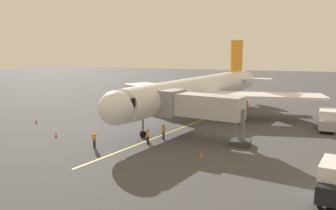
{
  "coord_description": "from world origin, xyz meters",
  "views": [
    {
      "loc": [
        -13.46,
        52.0,
        10.43
      ],
      "look_at": [
        0.65,
        8.72,
        3.0
      ],
      "focal_mm": 38.64,
      "sensor_mm": 36.0,
      "label": 1
    }
  ],
  "objects_px": {
    "ground_crew_marshaller": "(148,136)",
    "ground_crew_wing_walker": "(163,132)",
    "safety_cone_wing_starboard": "(112,119)",
    "airplane": "(198,91)",
    "safety_cone_nose_left": "(56,134)",
    "ground_crew_loader": "(94,139)",
    "box_truck_starboard_side": "(335,181)",
    "safety_cone_nose_right": "(36,121)",
    "box_truck_portside": "(327,120)",
    "tug_near_nose": "(142,104)",
    "jet_bridge": "(194,106)",
    "safety_cone_wing_port": "(201,154)"
  },
  "relations": [
    {
      "from": "ground_crew_marshaller",
      "to": "ground_crew_loader",
      "type": "relative_size",
      "value": 1.0
    },
    {
      "from": "ground_crew_loader",
      "to": "safety_cone_nose_left",
      "type": "xyz_separation_m",
      "value": [
        6.57,
        -2.7,
        -0.61
      ]
    },
    {
      "from": "ground_crew_wing_walker",
      "to": "ground_crew_loader",
      "type": "height_order",
      "value": "same"
    },
    {
      "from": "tug_near_nose",
      "to": "safety_cone_wing_starboard",
      "type": "distance_m",
      "value": 11.5
    },
    {
      "from": "ground_crew_loader",
      "to": "box_truck_starboard_side",
      "type": "height_order",
      "value": "box_truck_starboard_side"
    },
    {
      "from": "safety_cone_wing_starboard",
      "to": "safety_cone_nose_left",
      "type": "bearing_deg",
      "value": 78.77
    },
    {
      "from": "box_truck_starboard_side",
      "to": "safety_cone_nose_right",
      "type": "height_order",
      "value": "box_truck_starboard_side"
    },
    {
      "from": "box_truck_portside",
      "to": "safety_cone_wing_port",
      "type": "relative_size",
      "value": 8.61
    },
    {
      "from": "ground_crew_marshaller",
      "to": "ground_crew_wing_walker",
      "type": "height_order",
      "value": "same"
    },
    {
      "from": "jet_bridge",
      "to": "box_truck_portside",
      "type": "relative_size",
      "value": 2.42
    },
    {
      "from": "ground_crew_wing_walker",
      "to": "ground_crew_loader",
      "type": "distance_m",
      "value": 7.91
    },
    {
      "from": "safety_cone_nose_left",
      "to": "safety_cone_nose_right",
      "type": "height_order",
      "value": "same"
    },
    {
      "from": "airplane",
      "to": "box_truck_starboard_side",
      "type": "distance_m",
      "value": 30.13
    },
    {
      "from": "ground_crew_marshaller",
      "to": "safety_cone_nose_left",
      "type": "height_order",
      "value": "ground_crew_marshaller"
    },
    {
      "from": "ground_crew_wing_walker",
      "to": "safety_cone_wing_port",
      "type": "bearing_deg",
      "value": 137.63
    },
    {
      "from": "ground_crew_loader",
      "to": "safety_cone_nose_right",
      "type": "relative_size",
      "value": 3.11
    },
    {
      "from": "ground_crew_marshaller",
      "to": "safety_cone_nose_right",
      "type": "bearing_deg",
      "value": -16.31
    },
    {
      "from": "airplane",
      "to": "tug_near_nose",
      "type": "bearing_deg",
      "value": -25.73
    },
    {
      "from": "ground_crew_wing_walker",
      "to": "box_truck_starboard_side",
      "type": "distance_m",
      "value": 20.23
    },
    {
      "from": "ground_crew_marshaller",
      "to": "box_truck_portside",
      "type": "relative_size",
      "value": 0.36
    },
    {
      "from": "safety_cone_nose_left",
      "to": "safety_cone_wing_starboard",
      "type": "height_order",
      "value": "same"
    },
    {
      "from": "safety_cone_nose_left",
      "to": "safety_cone_wing_port",
      "type": "xyz_separation_m",
      "value": [
        -17.81,
        2.28,
        0.0
      ]
    },
    {
      "from": "safety_cone_nose_right",
      "to": "tug_near_nose",
      "type": "bearing_deg",
      "value": -119.04
    },
    {
      "from": "ground_crew_marshaller",
      "to": "safety_cone_nose_left",
      "type": "xyz_separation_m",
      "value": [
        11.41,
        0.18,
        -0.61
      ]
    },
    {
      "from": "airplane",
      "to": "jet_bridge",
      "type": "xyz_separation_m",
      "value": [
        -2.52,
        12.24,
        -0.24
      ]
    },
    {
      "from": "ground_crew_marshaller",
      "to": "safety_cone_wing_port",
      "type": "xyz_separation_m",
      "value": [
        -6.4,
        2.46,
        -0.61
      ]
    },
    {
      "from": "jet_bridge",
      "to": "safety_cone_wing_port",
      "type": "distance_m",
      "value": 7.73
    },
    {
      "from": "safety_cone_wing_port",
      "to": "airplane",
      "type": "bearing_deg",
      "value": -75.5
    },
    {
      "from": "safety_cone_nose_right",
      "to": "safety_cone_wing_starboard",
      "type": "xyz_separation_m",
      "value": [
        -9.12,
        -4.7,
        0.0
      ]
    },
    {
      "from": "box_truck_starboard_side",
      "to": "safety_cone_wing_starboard",
      "type": "bearing_deg",
      "value": -36.13
    },
    {
      "from": "safety_cone_nose_left",
      "to": "safety_cone_wing_starboard",
      "type": "xyz_separation_m",
      "value": [
        -2.04,
        -10.29,
        0.0
      ]
    },
    {
      "from": "tug_near_nose",
      "to": "safety_cone_wing_port",
      "type": "height_order",
      "value": "tug_near_nose"
    },
    {
      "from": "ground_crew_wing_walker",
      "to": "box_truck_portside",
      "type": "height_order",
      "value": "box_truck_portside"
    },
    {
      "from": "ground_crew_wing_walker",
      "to": "safety_cone_wing_starboard",
      "type": "height_order",
      "value": "ground_crew_wing_walker"
    },
    {
      "from": "box_truck_portside",
      "to": "box_truck_starboard_side",
      "type": "xyz_separation_m",
      "value": [
        1.67,
        22.2,
        0.0
      ]
    },
    {
      "from": "safety_cone_nose_left",
      "to": "ground_crew_loader",
      "type": "bearing_deg",
      "value": 157.66
    },
    {
      "from": "ground_crew_marshaller",
      "to": "box_truck_starboard_side",
      "type": "xyz_separation_m",
      "value": [
        -17.25,
        9.32,
        0.5
      ]
    },
    {
      "from": "safety_cone_nose_left",
      "to": "tug_near_nose",
      "type": "bearing_deg",
      "value": -95.01
    },
    {
      "from": "box_truck_starboard_side",
      "to": "airplane",
      "type": "bearing_deg",
      "value": -58.49
    },
    {
      "from": "safety_cone_wing_starboard",
      "to": "ground_crew_loader",
      "type": "bearing_deg",
      "value": 109.21
    },
    {
      "from": "safety_cone_wing_starboard",
      "to": "airplane",
      "type": "bearing_deg",
      "value": -150.55
    },
    {
      "from": "tug_near_nose",
      "to": "safety_cone_nose_right",
      "type": "distance_m",
      "value": 18.53
    },
    {
      "from": "ground_crew_marshaller",
      "to": "safety_cone_nose_right",
      "type": "relative_size",
      "value": 3.11
    },
    {
      "from": "ground_crew_wing_walker",
      "to": "safety_cone_nose_right",
      "type": "distance_m",
      "value": 19.6
    },
    {
      "from": "safety_cone_wing_port",
      "to": "ground_crew_marshaller",
      "type": "bearing_deg",
      "value": -20.99
    },
    {
      "from": "box_truck_portside",
      "to": "safety_cone_nose_right",
      "type": "distance_m",
      "value": 38.16
    },
    {
      "from": "airplane",
      "to": "ground_crew_loader",
      "type": "relative_size",
      "value": 23.32
    },
    {
      "from": "safety_cone_nose_left",
      "to": "box_truck_starboard_side",
      "type": "bearing_deg",
      "value": 162.32
    },
    {
      "from": "airplane",
      "to": "ground_crew_loader",
      "type": "height_order",
      "value": "airplane"
    },
    {
      "from": "ground_crew_wing_walker",
      "to": "box_truck_portside",
      "type": "relative_size",
      "value": 0.36
    }
  ]
}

